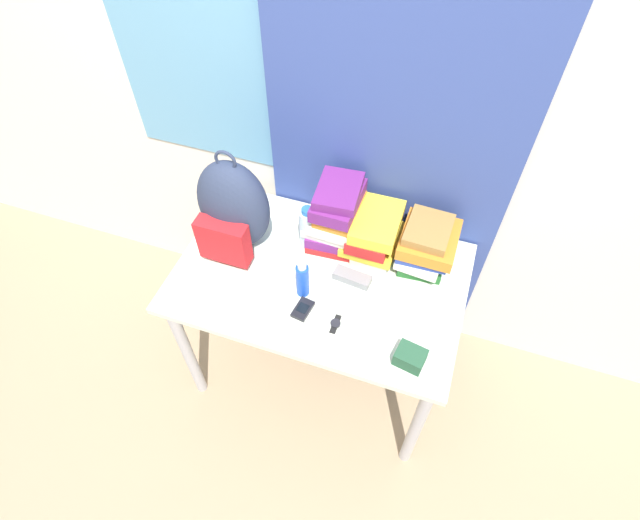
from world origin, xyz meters
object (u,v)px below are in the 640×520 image
book_stack_center (374,233)px  wristwatch (335,324)px  book_stack_right (426,244)px  sunscreen_bottle (303,280)px  book_stack_left (338,215)px  sunglasses_case (352,277)px  camera_pouch (410,357)px  water_bottle (308,228)px  backpack (233,209)px  sports_bottle (331,226)px  cell_phone (303,309)px

book_stack_center → wristwatch: (-0.03, -0.41, -0.09)m
book_stack_right → sunscreen_bottle: book_stack_right is taller
book_stack_left → book_stack_center: (0.16, -0.01, -0.04)m
book_stack_center → sunglasses_case: size_ratio=1.74×
sunscreen_bottle → camera_pouch: (0.46, -0.16, -0.05)m
book_stack_left → book_stack_center: 0.16m
water_bottle → sunglasses_case: size_ratio=1.33×
backpack → sunglasses_case: 0.54m
backpack → wristwatch: (0.51, -0.25, -0.20)m
book_stack_center → sunglasses_case: book_stack_center is taller
book_stack_center → book_stack_right: 0.21m
book_stack_center → sunglasses_case: bearing=-99.2°
book_stack_right → water_bottle: (-0.48, -0.07, 0.00)m
book_stack_right → wristwatch: bearing=-120.2°
book_stack_center → sunglasses_case: (-0.03, -0.19, -0.07)m
sports_bottle → wristwatch: 0.41m
water_bottle → book_stack_left: bearing=36.3°
book_stack_right → sunscreen_bottle: bearing=-142.1°
backpack → book_stack_left: (0.38, 0.17, -0.07)m
sunscreen_bottle → sunglasses_case: size_ratio=1.15×
book_stack_left → sports_bottle: bearing=-104.2°
backpack → water_bottle: (0.28, 0.09, -0.11)m
sunscreen_bottle → sunglasses_case: sunscreen_bottle is taller
sports_bottle → water_bottle: bearing=-162.5°
sunglasses_case → book_stack_center: bearing=80.8°
wristwatch → camera_pouch: bearing=-11.6°
sunscreen_bottle → cell_phone: size_ratio=1.75×
cell_phone → book_stack_right: bearing=46.3°
sports_bottle → book_stack_right: bearing=6.5°
book_stack_right → camera_pouch: 0.49m
book_stack_right → sunglasses_case: 0.32m
book_stack_left → book_stack_right: 0.37m
book_stack_right → backpack: bearing=-167.6°
book_stack_right → sunscreen_bottle: size_ratio=1.61×
sports_bottle → book_stack_left: bearing=75.8°
book_stack_left → sunscreen_bottle: book_stack_left is taller
book_stack_left → camera_pouch: 0.65m
book_stack_center → water_bottle: size_ratio=1.30×
camera_pouch → wristwatch: camera_pouch is taller
cell_phone → water_bottle: bearing=106.5°
water_bottle → sunglasses_case: (0.23, -0.13, -0.08)m
book_stack_center → sunscreen_bottle: book_stack_center is taller
book_stack_center → camera_pouch: book_stack_center is taller
water_bottle → cell_phone: water_bottle is taller
book_stack_left → book_stack_right: size_ratio=1.00×
wristwatch → book_stack_right: bearing=59.8°
book_stack_left → sports_bottle: (-0.01, -0.05, -0.02)m
camera_pouch → wristwatch: size_ratio=1.39×
book_stack_left → cell_phone: size_ratio=2.82×
book_stack_center → book_stack_right: size_ratio=0.94×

